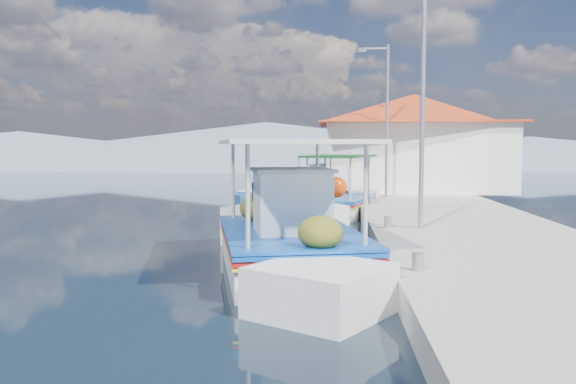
{
  "coord_description": "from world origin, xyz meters",
  "views": [
    {
      "loc": [
        2.33,
        -12.78,
        2.58
      ],
      "look_at": [
        1.22,
        3.13,
        1.3
      ],
      "focal_mm": 36.88,
      "sensor_mm": 36.0,
      "label": 1
    }
  ],
  "objects": [
    {
      "name": "mountain_ridge",
      "position": [
        6.54,
        56.0,
        2.04
      ],
      "size": [
        171.4,
        96.0,
        5.5
      ],
      "color": "slate",
      "rests_on": "ground"
    },
    {
      "name": "caique_blue_hull",
      "position": [
        -0.02,
        12.12,
        0.29
      ],
      "size": [
        3.11,
        5.65,
        1.07
      ],
      "rotation": [
        0.0,
        0.0,
        0.35
      ],
      "color": "#184991",
      "rests_on": "ground"
    },
    {
      "name": "caique_far",
      "position": [
        2.23,
        14.74,
        0.44
      ],
      "size": [
        3.57,
        6.24,
        2.35
      ],
      "rotation": [
        0.0,
        0.0,
        0.38
      ],
      "color": "#184991",
      "rests_on": "ground"
    },
    {
      "name": "lamp_post_far",
      "position": [
        4.51,
        11.0,
        3.85
      ],
      "size": [
        1.21,
        0.14,
        6.0
      ],
      "color": "#A5A8AD",
      "rests_on": "quay"
    },
    {
      "name": "harbor_building",
      "position": [
        6.2,
        15.0,
        2.78
      ],
      "size": [
        10.49,
        10.49,
        4.4
      ],
      "color": "white",
      "rests_on": "quay"
    },
    {
      "name": "caique_green_canopy",
      "position": [
        2.68,
        8.6,
        0.36
      ],
      "size": [
        3.08,
        6.28,
        2.44
      ],
      "rotation": [
        0.0,
        0.0,
        0.27
      ],
      "color": "white",
      "rests_on": "ground"
    },
    {
      "name": "ground",
      "position": [
        0.0,
        0.0,
        0.0
      ],
      "size": [
        160.0,
        160.0,
        0.0
      ],
      "primitive_type": "plane",
      "color": "black",
      "rests_on": "ground"
    },
    {
      "name": "quay",
      "position": [
        5.9,
        6.0,
        0.25
      ],
      "size": [
        5.0,
        44.0,
        0.5
      ],
      "primitive_type": "cube",
      "color": "#9A9890",
      "rests_on": "ground"
    },
    {
      "name": "bollards",
      "position": [
        3.8,
        5.25,
        0.65
      ],
      "size": [
        0.2,
        17.2,
        0.3
      ],
      "color": "#A5A8AD",
      "rests_on": "quay"
    },
    {
      "name": "lamp_post_near",
      "position": [
        4.51,
        2.0,
        3.85
      ],
      "size": [
        1.21,
        0.14,
        6.0
      ],
      "color": "#A5A8AD",
      "rests_on": "quay"
    },
    {
      "name": "main_caique",
      "position": [
        1.54,
        -0.78,
        0.57
      ],
      "size": [
        3.88,
        8.79,
        2.96
      ],
      "rotation": [
        0.0,
        0.0,
        -0.22
      ],
      "color": "white",
      "rests_on": "ground"
    }
  ]
}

